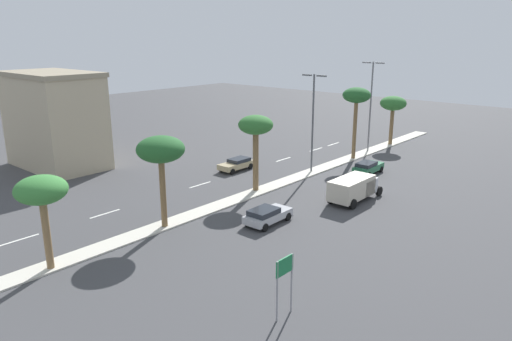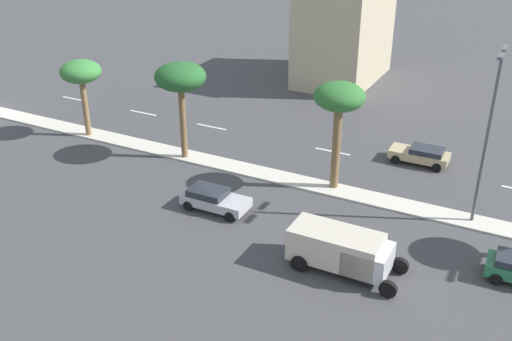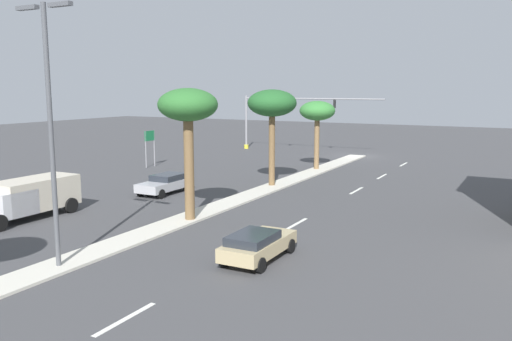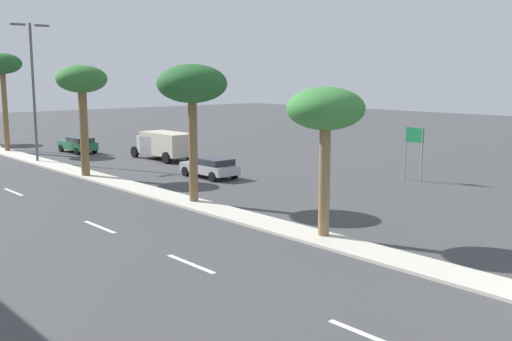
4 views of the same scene
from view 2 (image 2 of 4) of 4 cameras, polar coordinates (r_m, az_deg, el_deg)
ground_plane at (r=41.26m, az=1.28°, el=-0.48°), size 160.00×160.00×0.00m
median_curb at (r=38.84m, az=11.67°, el=-2.79°), size 1.80×70.27×0.12m
lane_stripe_inboard at (r=58.50m, az=-17.09°, el=6.60°), size 0.20×2.80×0.01m
lane_stripe_far at (r=53.40m, az=-10.79°, el=5.46°), size 0.20×2.80×0.01m
lane_stripe_right at (r=49.59m, az=-4.31°, el=4.22°), size 0.20×2.80×0.01m
lane_stripe_rear at (r=45.27m, az=7.38°, el=1.83°), size 0.20×2.80×0.01m
commercial_building at (r=60.99m, az=8.54°, el=13.47°), size 11.92×7.12×10.61m
palm_tree_trailing at (r=47.84m, az=-16.50°, el=8.95°), size 3.17×3.17×6.09m
palm_tree_far at (r=41.98m, az=-7.29°, el=8.77°), size 3.62×3.62×7.11m
palm_tree_front at (r=37.51m, az=8.01°, el=6.66°), size 3.25×3.25×7.20m
street_lamp_right at (r=35.54m, az=21.52°, el=3.97°), size 2.90×0.24×10.42m
sedan_tan_near at (r=44.36m, az=15.57°, el=1.50°), size 1.92×4.20×1.28m
sedan_silver_center at (r=36.92m, az=-4.07°, el=-2.73°), size 2.02×4.24×1.32m
box_truck at (r=31.39m, az=8.49°, el=-7.58°), size 2.48×6.06×2.21m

